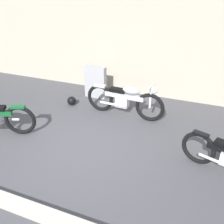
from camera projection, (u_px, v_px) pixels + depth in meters
name	position (u px, v px, depth m)	size (l,w,h in m)	color
ground_plane	(80.00, 149.00, 5.64)	(40.00, 40.00, 0.00)	#47474C
building_wall	(133.00, 43.00, 7.91)	(18.00, 0.30, 3.24)	#B2A893
curb_strip	(25.00, 208.00, 4.10)	(18.00, 0.24, 0.12)	#B7B2A8
stone_marker	(95.00, 82.00, 7.97)	(0.68, 0.20, 1.00)	#9E9EA3
helmet	(72.00, 101.00, 7.60)	(0.27, 0.27, 0.27)	black
motorcycle_silver	(125.00, 100.00, 6.83)	(2.25, 0.63, 1.01)	black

